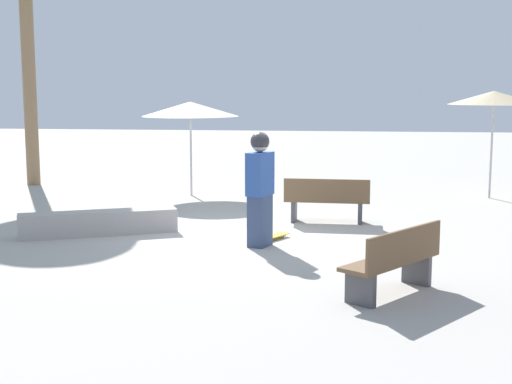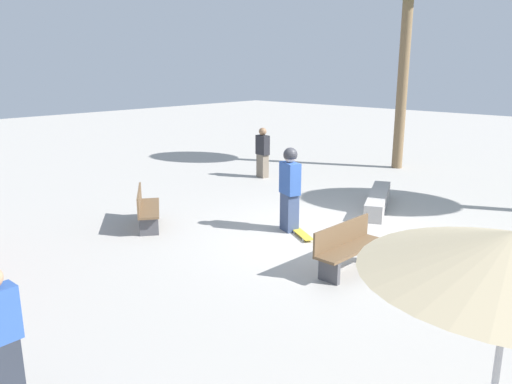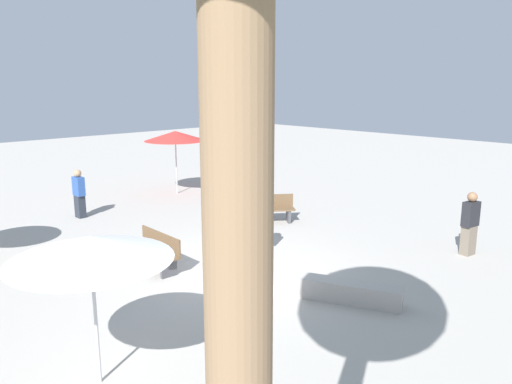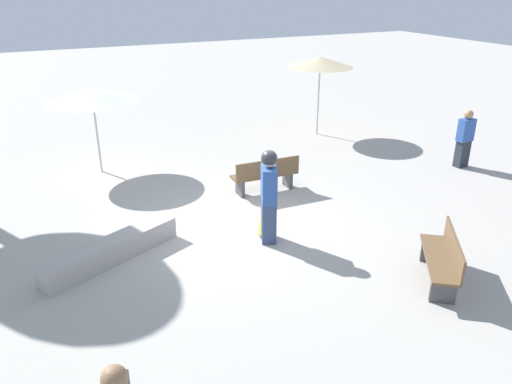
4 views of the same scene
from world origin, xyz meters
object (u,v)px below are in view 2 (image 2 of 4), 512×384
object	(u,v)px
skater_main	(290,187)
concrete_ledge	(378,200)
skateboard	(302,234)
bench_near	(146,208)
bench_far	(348,248)
bystander_far	(263,153)

from	to	relation	value
skater_main	concrete_ledge	xyz separation A→B (m)	(-2.88, 0.54, -0.79)
skater_main	skateboard	bearing A→B (deg)	5.15
bench_near	skateboard	bearing A→B (deg)	67.63
bench_near	bench_far	distance (m)	4.76
bench_near	bench_far	world-z (taller)	same
concrete_ledge	bench_far	xyz separation A→B (m)	(3.89, 1.60, 0.22)
bench_near	skater_main	bearing A→B (deg)	74.28
skater_main	concrete_ledge	bearing A→B (deg)	100.78
skater_main	concrete_ledge	size ratio (longest dim) A/B	0.70
bench_near	concrete_ledge	bearing A→B (deg)	93.97
skateboard	bench_near	world-z (taller)	bench_near
skateboard	bench_near	size ratio (longest dim) A/B	0.51
bystander_far	bench_far	bearing A→B (deg)	-27.67
skater_main	bench_near	bearing A→B (deg)	-120.45
skater_main	bench_far	xyz separation A→B (m)	(1.01, 2.15, -0.57)
concrete_ledge	bench_far	bearing A→B (deg)	22.42
concrete_ledge	skater_main	bearing A→B (deg)	-10.71
skateboard	concrete_ledge	size ratio (longest dim) A/B	0.30
bench_near	bench_far	xyz separation A→B (m)	(-0.96, 4.66, 0.00)
bench_near	bench_far	bearing A→B (deg)	47.83
skateboard	bench_far	world-z (taller)	bench_far
skater_main	bench_far	world-z (taller)	skater_main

